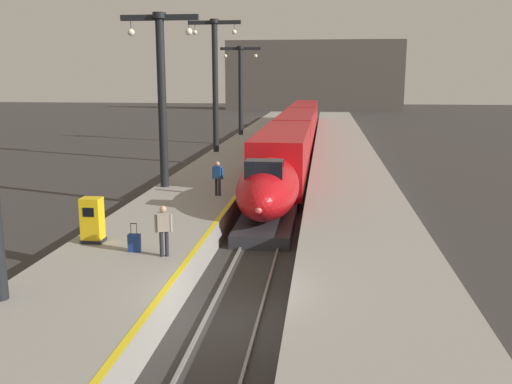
# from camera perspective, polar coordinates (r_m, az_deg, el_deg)

# --- Properties ---
(ground_plane) EXTENTS (260.00, 260.00, 0.00)m
(ground_plane) POSITION_cam_1_polar(r_m,az_deg,el_deg) (16.12, -2.61, -13.28)
(ground_plane) COLOR #33302D
(platform_left) EXTENTS (4.80, 110.00, 1.05)m
(platform_left) POSITION_cam_1_polar(r_m,az_deg,el_deg) (40.19, -2.47, 2.68)
(platform_left) COLOR gray
(platform_left) RESTS_ON ground
(platform_right) EXTENTS (4.80, 110.00, 1.05)m
(platform_right) POSITION_cam_1_polar(r_m,az_deg,el_deg) (39.69, 9.16, 2.42)
(platform_right) COLOR gray
(platform_right) RESTS_ON ground
(platform_left_safety_stripe) EXTENTS (0.20, 107.80, 0.01)m
(platform_left_safety_stripe) POSITION_cam_1_polar(r_m,az_deg,el_deg) (39.80, 0.77, 3.37)
(platform_left_safety_stripe) COLOR yellow
(platform_left_safety_stripe) RESTS_ON platform_left
(rail_main_left) EXTENTS (0.08, 110.00, 0.12)m
(rail_main_left) POSITION_cam_1_polar(r_m,az_deg,el_deg) (42.57, 2.54, 2.55)
(rail_main_left) COLOR slate
(rail_main_left) RESTS_ON ground
(rail_main_right) EXTENTS (0.08, 110.00, 0.12)m
(rail_main_right) POSITION_cam_1_polar(r_m,az_deg,el_deg) (42.48, 4.56, 2.50)
(rail_main_right) COLOR slate
(rail_main_right) RESTS_ON ground
(highspeed_train_main) EXTENTS (2.92, 57.60, 3.60)m
(highspeed_train_main) POSITION_cam_1_polar(r_m,az_deg,el_deg) (49.43, 4.09, 6.01)
(highspeed_train_main) COLOR #B20F14
(highspeed_train_main) RESTS_ON ground
(station_column_mid) EXTENTS (4.00, 0.68, 8.90)m
(station_column_mid) POSITION_cam_1_polar(r_m,az_deg,el_deg) (29.70, -9.59, 10.79)
(station_column_mid) COLOR black
(station_column_mid) RESTS_ON platform_left
(station_column_far) EXTENTS (4.00, 0.68, 9.96)m
(station_column_far) POSITION_cam_1_polar(r_m,az_deg,el_deg) (43.66, -4.18, 11.88)
(station_column_far) COLOR black
(station_column_far) RESTS_ON platform_left
(station_column_distant) EXTENTS (4.00, 0.68, 8.67)m
(station_column_distant) POSITION_cam_1_polar(r_m,az_deg,el_deg) (56.56, -1.58, 11.16)
(station_column_distant) COLOR black
(station_column_distant) RESTS_ON platform_left
(passenger_near_edge) EXTENTS (0.55, 0.32, 1.69)m
(passenger_near_edge) POSITION_cam_1_polar(r_m,az_deg,el_deg) (18.35, -9.38, -3.52)
(passenger_near_edge) COLOR #23232D
(passenger_near_edge) RESTS_ON platform_left
(passenger_mid_platform) EXTENTS (0.56, 0.29, 1.69)m
(passenger_mid_platform) POSITION_cam_1_polar(r_m,az_deg,el_deg) (27.46, -3.92, 1.67)
(passenger_mid_platform) COLOR #23232D
(passenger_mid_platform) RESTS_ON platform_left
(rolling_suitcase) EXTENTS (0.40, 0.22, 0.98)m
(rolling_suitcase) POSITION_cam_1_polar(r_m,az_deg,el_deg) (19.21, -12.27, -5.07)
(rolling_suitcase) COLOR navy
(rolling_suitcase) RESTS_ON platform_left
(ticket_machine_yellow) EXTENTS (0.76, 0.62, 1.60)m
(ticket_machine_yellow) POSITION_cam_1_polar(r_m,az_deg,el_deg) (20.54, -16.30, -2.92)
(ticket_machine_yellow) COLOR yellow
(ticket_machine_yellow) RESTS_ON platform_left
(terminus_back_wall) EXTENTS (36.00, 2.00, 14.00)m
(terminus_back_wall) POSITION_cam_1_polar(r_m,az_deg,el_deg) (116.43, 5.88, 11.70)
(terminus_back_wall) COLOR #4C4742
(terminus_back_wall) RESTS_ON ground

